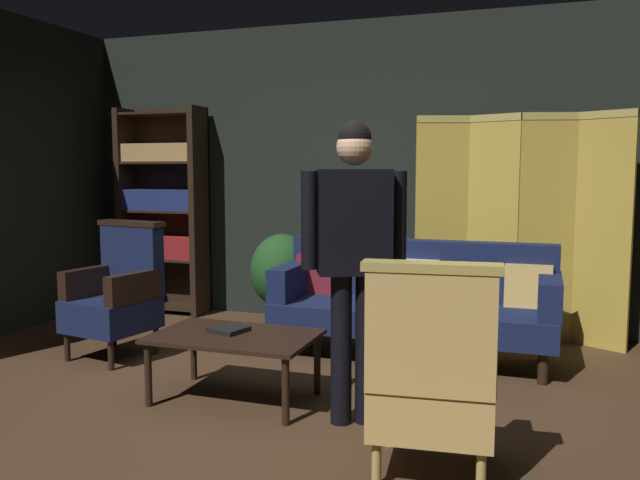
{
  "coord_description": "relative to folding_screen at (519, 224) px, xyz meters",
  "views": [
    {
      "loc": [
        1.45,
        -3.43,
        1.43
      ],
      "look_at": [
        0.0,
        0.8,
        0.95
      ],
      "focal_mm": 36.25,
      "sensor_mm": 36.0,
      "label": 1
    }
  ],
  "objects": [
    {
      "name": "bookshelf",
      "position": [
        -3.43,
        0.0,
        0.07
      ],
      "size": [
        0.9,
        0.32,
        2.05
      ],
      "color": "black",
      "rests_on": "ground_plane"
    },
    {
      "name": "armchair_wing_left",
      "position": [
        -2.89,
        -1.5,
        -0.5
      ],
      "size": [
        0.67,
        0.67,
        1.04
      ],
      "color": "black",
      "rests_on": "ground_plane"
    },
    {
      "name": "velvet_couch",
      "position": [
        -0.73,
        -0.74,
        -0.53
      ],
      "size": [
        2.12,
        0.78,
        0.88
      ],
      "color": "black",
      "rests_on": "ground_plane"
    },
    {
      "name": "ground_plane",
      "position": [
        -1.28,
        -2.19,
        -0.99
      ],
      "size": [
        10.0,
        10.0,
        0.0
      ],
      "primitive_type": "plane",
      "color": "#3D2819"
    },
    {
      "name": "armchair_gilt_accent",
      "position": [
        -0.28,
        -2.71,
        -0.5
      ],
      "size": [
        0.64,
        0.63,
        1.04
      ],
      "color": "tan",
      "rests_on": "ground_plane"
    },
    {
      "name": "folding_screen",
      "position": [
        0.0,
        0.0,
        0.0
      ],
      "size": [
        1.73,
        0.3,
        1.9
      ],
      "color": "#B29338",
      "rests_on": "ground_plane"
    },
    {
      "name": "coffee_table",
      "position": [
        -1.6,
        -2.09,
        -0.61
      ],
      "size": [
        1.0,
        0.64,
        0.42
      ],
      "color": "black",
      "rests_on": "ground_plane"
    },
    {
      "name": "book_black_cloth",
      "position": [
        -1.67,
        -2.04,
        -0.55
      ],
      "size": [
        0.25,
        0.25,
        0.03
      ],
      "primitive_type": "cube",
      "rotation": [
        0.0,
        0.0,
        -0.27
      ],
      "color": "black",
      "rests_on": "coffee_table"
    },
    {
      "name": "back_wall",
      "position": [
        -1.28,
        0.26,
        0.41
      ],
      "size": [
        7.2,
        0.1,
        2.8
      ],
      "primitive_type": "cube",
      "color": "black",
      "rests_on": "ground_plane"
    },
    {
      "name": "standing_figure",
      "position": [
        -0.8,
        -2.19,
        0.04
      ],
      "size": [
        0.54,
        0.36,
        1.7
      ],
      "color": "black",
      "rests_on": "ground_plane"
    },
    {
      "name": "potted_plant",
      "position": [
        -2.0,
        -0.33,
        -0.48
      ],
      "size": [
        0.58,
        0.58,
        0.87
      ],
      "color": "brown",
      "rests_on": "ground_plane"
    }
  ]
}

